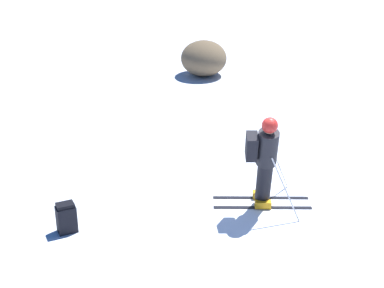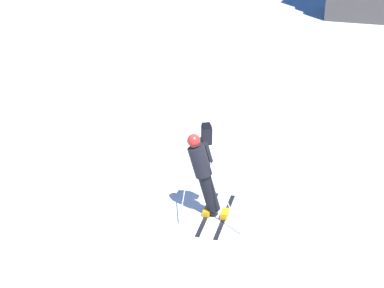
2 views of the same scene
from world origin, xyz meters
name	(u,v)px [view 1 (image 1 of 2)]	position (x,y,z in m)	size (l,w,h in m)	color
ground_plane	(262,207)	(0.00, 0.00, 0.00)	(300.00, 300.00, 0.00)	white
skier	(265,158)	(-0.14, 0.03, 0.98)	(1.29, 1.70, 1.79)	black
spare_backpack	(66,218)	(-0.85, 3.19, 0.24)	(0.33, 0.37, 0.50)	black
exposed_boulder_0	(204,58)	(8.73, 1.00, 0.56)	(1.72, 1.47, 1.12)	brown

